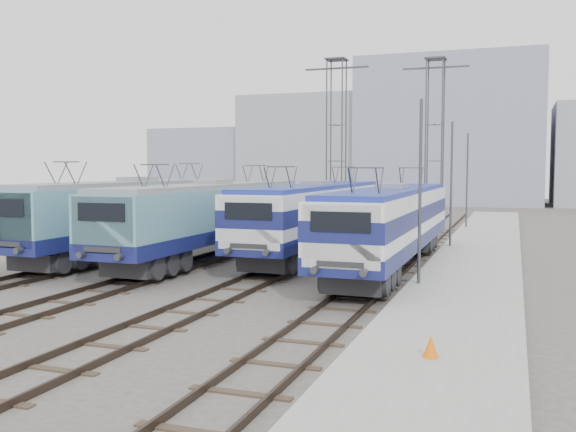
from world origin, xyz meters
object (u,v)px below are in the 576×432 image
Objects in this scene: mast_front at (420,196)px; locomotive_far_right at (391,219)px; locomotive_center_right at (316,211)px; catenary_tower_east at (435,137)px; mast_mid at (451,187)px; safety_cone at (431,346)px; catenary_tower_west at (336,137)px; locomotive_far_left at (136,210)px; locomotive_center_left at (212,213)px; mast_rear at (467,182)px.

locomotive_far_right is at bearing 112.44° from mast_front.
catenary_tower_east is (4.25, 14.16, 4.35)m from locomotive_center_right.
mast_mid is 13.83× the size of safety_cone.
locomotive_far_left is at bearing -114.56° from catenary_tower_west.
catenary_tower_west is at bearing 113.27° from mast_front.
catenary_tower_west is at bearing 113.51° from locomotive_far_right.
mast_rear is at bearing 60.29° from locomotive_center_left.
locomotive_center_left is at bearing -147.12° from mast_mid.
mast_front reaches higher than locomotive_center_right.
locomotive_far_right is 1.48× the size of catenary_tower_west.
locomotive_far_left is 16.82m from mast_mid.
locomotive_far_right is at bearing -36.74° from locomotive_center_right.
mast_rear is (8.60, 4.00, -3.14)m from catenary_tower_west.
locomotive_center_left is 2.62× the size of mast_front.
locomotive_far_left is 2.69× the size of mast_front.
locomotive_center_right reaches higher than locomotive_far_right.
locomotive_far_left is at bearing 176.83° from locomotive_far_right.
locomotive_far_right is at bearing -89.18° from catenary_tower_east.
safety_cone is (1.56, -33.22, -2.95)m from mast_rear.
locomotive_far_left is 1.03× the size of locomotive_center_left.
locomotive_far_right is at bearing -3.22° from locomotive_center_left.
locomotive_center_left is at bearing 131.13° from safety_cone.
locomotive_center_left is 15.80m from catenary_tower_west.
locomotive_far_left is 22.32m from safety_cone.
catenary_tower_east is at bearing 95.45° from mast_front.
locomotive_far_left is at bearing 176.93° from locomotive_center_left.
catenary_tower_west is at bearing 100.48° from locomotive_center_right.
mast_front is 13.83× the size of safety_cone.
catenary_tower_east is at bearing 90.82° from locomotive_far_right.
mast_rear is (0.00, 24.00, 0.00)m from mast_front.
locomotive_far_right is 2.54× the size of mast_rear.
locomotive_center_right is 2.57× the size of mast_mid.
safety_cone is at bearing -83.31° from catenary_tower_east.
safety_cone is (1.56, -9.22, -2.95)m from mast_front.
mast_rear reaches higher than locomotive_far_right.
mast_front is 9.81m from safety_cone.
locomotive_far_left is at bearing 161.19° from mast_front.
mast_rear is at bearing 92.69° from safety_cone.
catenary_tower_west is at bearing -155.06° from mast_rear.
catenary_tower_east is 1.71× the size of mast_rear.
locomotive_center_right is at bearing -146.76° from mast_mid.
mast_rear is (0.00, 12.00, 0.00)m from mast_mid.
mast_front is at bearing -67.56° from locomotive_far_right.
catenary_tower_east is 22.32m from mast_front.
catenary_tower_west is 1.00× the size of catenary_tower_east.
mast_rear is at bearing 50.73° from locomotive_far_left.
mast_mid is (15.35, 6.77, 1.16)m from locomotive_far_left.
locomotive_center_right is at bearing -106.71° from catenary_tower_east.
mast_front reaches higher than safety_cone.
mast_mid is at bearing 90.00° from mast_front.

